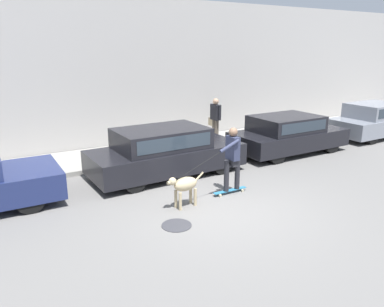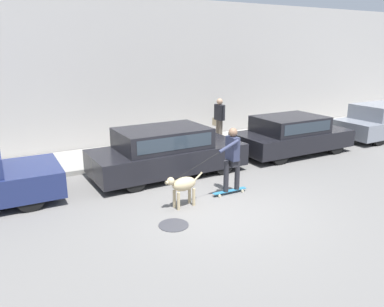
{
  "view_description": "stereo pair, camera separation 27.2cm",
  "coord_description": "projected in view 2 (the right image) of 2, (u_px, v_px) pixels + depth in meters",
  "views": [
    {
      "loc": [
        -4.51,
        -6.44,
        3.5
      ],
      "look_at": [
        0.02,
        1.3,
        0.95
      ],
      "focal_mm": 35.0,
      "sensor_mm": 36.0,
      "label": 1
    },
    {
      "loc": [
        -4.27,
        -6.58,
        3.5
      ],
      "look_at": [
        0.02,
        1.3,
        0.95
      ],
      "focal_mm": 35.0,
      "sensor_mm": 36.0,
      "label": 2
    }
  ],
  "objects": [
    {
      "name": "ground_plane",
      "position": [
        219.0,
        208.0,
        8.48
      ],
      "size": [
        36.0,
        36.0,
        0.0
      ],
      "primitive_type": "plane",
      "color": "slate"
    },
    {
      "name": "pedestrian_with_bag",
      "position": [
        219.0,
        117.0,
        13.83
      ],
      "size": [
        0.23,
        0.69,
        1.57
      ],
      "rotation": [
        0.0,
        0.0,
        0.05
      ],
      "color": "brown",
      "rests_on": "sidewalk_curb"
    },
    {
      "name": "back_wall",
      "position": [
        123.0,
        74.0,
        13.09
      ],
      "size": [
        32.0,
        0.3,
        5.18
      ],
      "color": "#B2ADA8",
      "rests_on": "ground_plane"
    },
    {
      "name": "manhole_cover",
      "position": [
        174.0,
        225.0,
        7.63
      ],
      "size": [
        0.62,
        0.62,
        0.01
      ],
      "color": "#38383D",
      "rests_on": "ground_plane"
    },
    {
      "name": "skateboarder",
      "position": [
        232.0,
        157.0,
        9.04
      ],
      "size": [
        2.17,
        0.52,
        1.66
      ],
      "rotation": [
        0.0,
        0.0,
        3.14
      ],
      "color": "beige",
      "rests_on": "ground_plane"
    },
    {
      "name": "dog",
      "position": [
        183.0,
        185.0,
        8.39
      ],
      "size": [
        1.0,
        0.39,
        0.77
      ],
      "rotation": [
        0.0,
        0.0,
        3.27
      ],
      "color": "tan",
      "rests_on": "ground_plane"
    },
    {
      "name": "sidewalk_curb",
      "position": [
        140.0,
        153.0,
        12.65
      ],
      "size": [
        30.0,
        2.32,
        0.14
      ],
      "color": "gray",
      "rests_on": "ground_plane"
    },
    {
      "name": "parked_car_2",
      "position": [
        291.0,
        135.0,
        12.69
      ],
      "size": [
        4.04,
        1.84,
        1.29
      ],
      "rotation": [
        0.0,
        0.0,
        0.01
      ],
      "color": "black",
      "rests_on": "ground_plane"
    },
    {
      "name": "parked_car_3",
      "position": [
        382.0,
        122.0,
        14.89
      ],
      "size": [
        4.15,
        1.76,
        1.36
      ],
      "rotation": [
        0.0,
        0.0,
        0.01
      ],
      "color": "black",
      "rests_on": "ground_plane"
    },
    {
      "name": "parked_car_1",
      "position": [
        167.0,
        152.0,
        10.53
      ],
      "size": [
        4.39,
        1.92,
        1.36
      ],
      "rotation": [
        0.0,
        0.0,
        0.03
      ],
      "color": "black",
      "rests_on": "ground_plane"
    }
  ]
}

